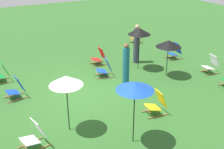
% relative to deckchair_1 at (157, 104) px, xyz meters
% --- Properties ---
extents(ground_plane, '(40.00, 40.00, 0.00)m').
position_rel_deckchair_1_xyz_m(ground_plane, '(-2.58, -1.47, -0.37)').
color(ground_plane, '#2D6026').
extents(deckchair_1, '(0.57, 0.81, 0.83)m').
position_rel_deckchair_1_xyz_m(deckchair_1, '(0.00, 0.00, 0.00)').
color(deckchair_1, olive).
rests_on(deckchair_1, ground).
extents(deckchair_2, '(0.58, 0.82, 0.83)m').
position_rel_deckchair_1_xyz_m(deckchair_2, '(-3.75, 4.06, 0.00)').
color(deckchair_2, olive).
rests_on(deckchair_2, ground).
extents(deckchair_3, '(0.48, 0.76, 0.83)m').
position_rel_deckchair_1_xyz_m(deckchair_3, '(-5.20, -4.08, 0.00)').
color(deckchair_3, olive).
rests_on(deckchair_3, ground).
extents(deckchair_4, '(0.52, 0.79, 0.83)m').
position_rel_deckchair_1_xyz_m(deckchair_4, '(-4.94, 0.36, 0.00)').
color(deckchair_4, olive).
rests_on(deckchair_4, ground).
extents(deckchair_5, '(0.62, 0.84, 0.83)m').
position_rel_deckchair_1_xyz_m(deckchair_5, '(-0.28, -4.05, 0.00)').
color(deckchair_5, olive).
rests_on(deckchair_5, ground).
extents(deckchair_7, '(0.52, 0.79, 0.83)m').
position_rel_deckchair_1_xyz_m(deckchair_7, '(-6.91, 3.89, 0.00)').
color(deckchair_7, olive).
rests_on(deckchair_7, ground).
extents(deckchair_8, '(0.55, 0.80, 0.83)m').
position_rel_deckchair_1_xyz_m(deckchair_8, '(-3.46, -3.86, 0.00)').
color(deckchair_8, olive).
rests_on(deckchair_8, ground).
extents(deckchair_9, '(0.66, 0.86, 0.83)m').
position_rel_deckchair_1_xyz_m(deckchair_9, '(-3.54, -0.07, 0.00)').
color(deckchair_9, olive).
rests_on(deckchair_9, ground).
extents(deckchair_10, '(0.56, 0.81, 0.83)m').
position_rel_deckchair_1_xyz_m(deckchair_10, '(-1.55, 4.26, 0.00)').
color(deckchair_10, olive).
rests_on(deckchair_10, ground).
extents(umbrella_0, '(1.03, 1.03, 1.88)m').
position_rel_deckchair_1_xyz_m(umbrella_0, '(0.88, -1.53, 1.40)').
color(umbrella_0, black).
rests_on(umbrella_0, ground).
extents(umbrella_1, '(1.08, 1.08, 1.63)m').
position_rel_deckchair_1_xyz_m(umbrella_1, '(-2.25, 2.29, 1.11)').
color(umbrella_1, black).
rests_on(umbrella_1, ground).
extents(umbrella_2, '(0.99, 0.99, 1.82)m').
position_rel_deckchair_1_xyz_m(umbrella_2, '(-0.58, -2.92, 1.30)').
color(umbrella_2, black).
rests_on(umbrella_2, ground).
extents(umbrella_3, '(1.01, 1.01, 1.95)m').
position_rel_deckchair_1_xyz_m(umbrella_3, '(-3.54, 1.67, 1.43)').
color(umbrella_3, black).
rests_on(umbrella_3, ground).
extents(person_0, '(0.33, 0.33, 1.78)m').
position_rel_deckchair_1_xyz_m(person_0, '(-2.39, 0.27, 0.48)').
color(person_0, '#195972').
rests_on(person_0, ground).
extents(person_1, '(0.36, 0.36, 1.89)m').
position_rel_deckchair_1_xyz_m(person_1, '(-4.27, 2.06, 0.53)').
color(person_1, '#333847').
rests_on(person_1, ground).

